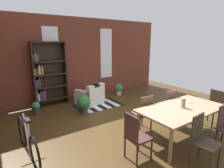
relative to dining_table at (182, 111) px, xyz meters
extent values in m
plane|color=#453116|center=(-0.48, 0.71, -0.70)|extent=(9.31, 9.31, 0.00)
cube|color=brown|center=(-0.48, 4.35, 0.87)|extent=(7.55, 0.12, 3.13)
cube|color=white|center=(-1.63, 4.28, 1.02)|extent=(0.55, 0.02, 2.03)
cube|color=white|center=(0.67, 4.28, 1.02)|extent=(0.55, 0.02, 2.03)
cube|color=#8F755B|center=(0.00, 0.00, 0.05)|extent=(2.03, 1.07, 0.04)
cylinder|color=#8F755B|center=(-0.92, -0.44, -0.33)|extent=(0.07, 0.07, 0.73)
cylinder|color=#8F755B|center=(0.92, -0.44, -0.33)|extent=(0.07, 0.07, 0.73)
cylinder|color=#8F755B|center=(-0.92, 0.44, -0.33)|extent=(0.07, 0.07, 0.73)
cylinder|color=#8F755B|center=(0.92, 0.44, -0.33)|extent=(0.07, 0.07, 0.73)
cylinder|color=#998466|center=(0.02, 0.00, 0.18)|extent=(0.10, 0.10, 0.22)
cylinder|color=silver|center=(0.42, 0.12, 0.09)|extent=(0.04, 0.04, 0.03)
cylinder|color=silver|center=(0.60, 0.18, 0.09)|extent=(0.04, 0.04, 0.03)
cylinder|color=silver|center=(0.48, 0.08, 0.09)|extent=(0.04, 0.04, 0.03)
cube|color=#3D2924|center=(0.44, -0.65, 0.00)|extent=(0.38, 0.06, 0.50)
cylinder|color=#3D2924|center=(0.26, -0.67, -0.48)|extent=(0.04, 0.04, 0.43)
cylinder|color=#3D2924|center=(0.62, -0.64, -0.48)|extent=(0.04, 0.04, 0.43)
cube|color=#382B1F|center=(-0.46, -0.84, -0.25)|extent=(0.43, 0.43, 0.04)
cube|color=#382B1F|center=(-0.47, -0.65, 0.00)|extent=(0.38, 0.06, 0.50)
cylinder|color=#382B1F|center=(-0.62, -1.03, -0.48)|extent=(0.04, 0.04, 0.43)
cylinder|color=#382B1F|center=(-0.26, -1.00, -0.48)|extent=(0.04, 0.04, 0.43)
cylinder|color=#382B1F|center=(-0.65, -0.67, -0.48)|extent=(0.04, 0.04, 0.43)
cylinder|color=#382B1F|center=(-0.29, -0.64, -0.48)|extent=(0.04, 0.04, 0.43)
cube|color=#312214|center=(1.32, 0.00, -0.25)|extent=(0.44, 0.44, 0.04)
cube|color=#312214|center=(1.50, -0.02, 0.00)|extent=(0.07, 0.38, 0.50)
cylinder|color=#312214|center=(1.15, 0.20, -0.48)|extent=(0.04, 0.04, 0.43)
cylinder|color=#312214|center=(1.12, -0.16, -0.48)|extent=(0.04, 0.04, 0.43)
cylinder|color=#312214|center=(1.51, 0.16, -0.48)|extent=(0.04, 0.04, 0.43)
cylinder|color=#312214|center=(1.48, -0.20, -0.48)|extent=(0.04, 0.04, 0.43)
cube|color=#3F2424|center=(-1.32, 0.00, -0.25)|extent=(0.40, 0.40, 0.04)
cube|color=#3F2424|center=(-1.50, 0.00, 0.00)|extent=(0.03, 0.38, 0.50)
cylinder|color=#3F2424|center=(-1.14, -0.18, -0.48)|extent=(0.04, 0.04, 0.43)
cylinder|color=#3F2424|center=(-1.13, 0.18, -0.48)|extent=(0.04, 0.04, 0.43)
cylinder|color=#3F2424|center=(-1.50, -0.18, -0.48)|extent=(0.04, 0.04, 0.43)
cylinder|color=#3F2424|center=(-1.49, 0.18, -0.48)|extent=(0.04, 0.04, 0.43)
cube|color=brown|center=(-0.46, 0.84, -0.25)|extent=(0.43, 0.43, 0.04)
cube|color=brown|center=(-0.47, 0.65, 0.00)|extent=(0.38, 0.06, 0.50)
cylinder|color=brown|center=(-0.26, 1.00, -0.48)|extent=(0.04, 0.04, 0.43)
cylinder|color=brown|center=(-0.62, 1.03, -0.48)|extent=(0.04, 0.04, 0.43)
cylinder|color=brown|center=(-0.29, 0.64, -0.48)|extent=(0.04, 0.04, 0.43)
cylinder|color=brown|center=(-0.65, 0.67, -0.48)|extent=(0.04, 0.04, 0.43)
cube|color=brown|center=(0.46, 0.84, -0.25)|extent=(0.41, 0.41, 0.04)
cube|color=brown|center=(0.45, 0.65, 0.00)|extent=(0.38, 0.04, 0.50)
cylinder|color=brown|center=(0.64, 1.01, -0.48)|extent=(0.04, 0.04, 0.43)
cylinder|color=brown|center=(0.28, 1.02, -0.48)|extent=(0.04, 0.04, 0.43)
cylinder|color=brown|center=(0.63, 0.65, -0.48)|extent=(0.04, 0.04, 0.43)
cylinder|color=brown|center=(0.27, 0.66, -0.48)|extent=(0.04, 0.04, 0.43)
cube|color=#2D2319|center=(-2.34, 4.08, 0.42)|extent=(0.04, 0.32, 2.24)
cube|color=#2D2319|center=(-1.24, 4.08, 0.42)|extent=(0.04, 0.32, 2.24)
cube|color=#2D2319|center=(-1.79, 4.23, 0.42)|extent=(1.14, 0.01, 2.24)
cube|color=#2D2319|center=(-1.79, 4.08, -0.48)|extent=(1.10, 0.32, 0.04)
cube|color=#8C4C8C|center=(-2.30, 4.08, -0.27)|extent=(0.05, 0.24, 0.37)
cube|color=white|center=(-2.24, 4.08, -0.33)|extent=(0.05, 0.24, 0.24)
cube|color=#284C8C|center=(-2.19, 4.08, -0.32)|extent=(0.03, 0.21, 0.27)
cube|color=#33724C|center=(-2.15, 4.08, -0.29)|extent=(0.03, 0.17, 0.32)
cube|color=#B22D28|center=(-2.10, 4.08, -0.30)|extent=(0.04, 0.21, 0.31)
cube|color=#8C4C8C|center=(-2.05, 4.08, -0.28)|extent=(0.04, 0.24, 0.34)
cube|color=#2D2319|center=(-1.79, 4.08, -0.03)|extent=(1.10, 0.32, 0.04)
cube|color=#8C4C8C|center=(-2.31, 4.08, 0.13)|extent=(0.03, 0.20, 0.27)
cube|color=#284C8C|center=(-2.27, 4.08, 0.13)|extent=(0.03, 0.18, 0.28)
cube|color=#33724C|center=(-2.22, 4.08, 0.13)|extent=(0.05, 0.17, 0.28)
cube|color=#B22D28|center=(-2.17, 4.08, 0.17)|extent=(0.04, 0.23, 0.35)
cube|color=#2D2319|center=(-1.79, 4.08, 0.42)|extent=(1.10, 0.32, 0.04)
cube|color=orange|center=(-2.30, 4.08, 0.55)|extent=(0.05, 0.23, 0.22)
cube|color=#8C4C8C|center=(-2.25, 4.08, 0.56)|extent=(0.03, 0.18, 0.25)
cube|color=#284C8C|center=(-2.22, 4.08, 0.54)|extent=(0.03, 0.27, 0.21)
cube|color=#B22D28|center=(-2.18, 4.08, 0.56)|extent=(0.03, 0.22, 0.23)
cube|color=white|center=(-2.14, 4.08, 0.60)|extent=(0.04, 0.19, 0.33)
cube|color=orange|center=(-2.09, 4.08, 0.58)|extent=(0.04, 0.17, 0.28)
cube|color=gold|center=(-2.05, 4.08, 0.58)|extent=(0.03, 0.25, 0.28)
cube|color=#2D2319|center=(-1.79, 4.08, 0.87)|extent=(1.10, 0.32, 0.04)
cube|color=#284C8C|center=(-2.31, 4.08, 1.01)|extent=(0.03, 0.16, 0.26)
cube|color=orange|center=(-2.27, 4.08, 1.01)|extent=(0.03, 0.16, 0.24)
cube|color=#33724C|center=(-2.24, 4.08, 1.04)|extent=(0.04, 0.25, 0.31)
cube|color=orange|center=(-2.18, 4.08, 1.00)|extent=(0.04, 0.18, 0.22)
cube|color=#4C4C51|center=(-2.15, 4.08, 1.00)|extent=(0.03, 0.25, 0.22)
cube|color=#2D2319|center=(-1.79, 4.08, 1.52)|extent=(1.10, 0.32, 0.04)
cube|color=white|center=(-0.60, 3.44, -0.50)|extent=(1.02, 1.02, 0.40)
cube|color=white|center=(-0.50, 3.13, -0.12)|extent=(0.81, 0.41, 0.35)
cube|color=white|center=(-0.28, 3.55, -0.22)|extent=(0.35, 0.72, 0.15)
cube|color=white|center=(-0.92, 3.33, -0.22)|extent=(0.35, 0.72, 0.15)
cube|color=black|center=(-0.50, 3.13, 0.01)|extent=(0.32, 0.25, 0.08)
torus|color=black|center=(-3.03, 0.76, -0.39)|extent=(0.08, 0.67, 0.67)
torus|color=black|center=(-3.09, 1.80, -0.39)|extent=(0.08, 0.67, 0.67)
cylinder|color=silver|center=(-3.06, 1.28, -0.29)|extent=(0.05, 0.33, 0.90)
cylinder|color=silver|center=(-3.05, 1.09, -0.11)|extent=(0.04, 0.04, 0.45)
cube|color=black|center=(-3.05, 1.09, 0.13)|extent=(0.09, 0.20, 0.05)
cylinder|color=silver|center=(-3.08, 1.70, 0.11)|extent=(0.44, 0.05, 0.02)
cylinder|color=#333338|center=(-2.47, 3.42, -0.60)|extent=(0.21, 0.21, 0.19)
sphere|color=#387F42|center=(-2.47, 3.42, -0.41)|extent=(0.25, 0.25, 0.25)
cylinder|color=silver|center=(0.92, 3.69, -0.61)|extent=(0.20, 0.20, 0.17)
sphere|color=#387F42|center=(0.92, 3.69, -0.39)|extent=(0.34, 0.34, 0.34)
cylinder|color=#333338|center=(-1.20, 2.66, -0.60)|extent=(0.24, 0.24, 0.20)
sphere|color=#2D6B33|center=(-1.20, 2.66, -0.33)|extent=(0.43, 0.43, 0.43)
cube|color=black|center=(-1.17, 3.09, -0.69)|extent=(0.18, 1.07, 0.01)
cube|color=white|center=(-0.99, 3.09, -0.69)|extent=(0.18, 1.07, 0.01)
cube|color=black|center=(-0.81, 3.09, -0.69)|extent=(0.18, 1.07, 0.01)
cube|color=white|center=(-0.62, 3.09, -0.69)|extent=(0.18, 1.07, 0.01)
cube|color=black|center=(-0.44, 3.09, -0.69)|extent=(0.18, 1.07, 0.01)
cube|color=white|center=(-0.26, 3.09, -0.69)|extent=(0.18, 1.07, 0.01)
cube|color=black|center=(-0.08, 3.09, -0.69)|extent=(0.18, 1.07, 0.01)
cube|color=white|center=(0.10, 3.09, -0.69)|extent=(0.18, 1.07, 0.01)
cube|color=black|center=(0.28, 3.09, -0.69)|extent=(0.18, 1.07, 0.01)
camera|label=1|loc=(-3.46, -2.28, 1.53)|focal=28.84mm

